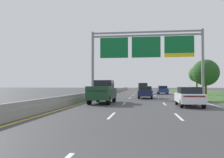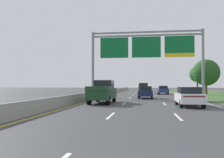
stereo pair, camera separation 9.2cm
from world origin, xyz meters
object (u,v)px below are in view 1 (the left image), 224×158
(car_white_right_lane_sedan, at_px, (189,96))
(roadside_tree_far, at_px, (197,74))
(overhead_sign_gantry, at_px, (146,50))
(roadside_tree_mid, at_px, (206,73))
(car_gold_centre_lane_suv, at_px, (143,88))
(car_navy_centre_lane_sedan, at_px, (145,92))
(pickup_truck_darkgreen, at_px, (103,92))
(car_blue_right_lane_sedan, at_px, (162,90))

(car_white_right_lane_sedan, relative_size, roadside_tree_far, 0.72)
(overhead_sign_gantry, xyz_separation_m, roadside_tree_far, (11.98, 25.32, -2.21))
(car_white_right_lane_sedan, bearing_deg, roadside_tree_mid, -16.35)
(car_white_right_lane_sedan, bearing_deg, overhead_sign_gantry, 15.88)
(car_gold_centre_lane_suv, bearing_deg, car_navy_centre_lane_sedan, 179.95)
(pickup_truck_darkgreen, relative_size, car_gold_centre_lane_suv, 1.14)
(pickup_truck_darkgreen, xyz_separation_m, roadside_tree_mid, (14.44, 19.95, 2.78))
(overhead_sign_gantry, relative_size, pickup_truck_darkgreen, 2.77)
(overhead_sign_gantry, height_order, roadside_tree_mid, overhead_sign_gantry)
(overhead_sign_gantry, bearing_deg, roadside_tree_far, 64.68)
(pickup_truck_darkgreen, distance_m, car_blue_right_lane_sedan, 25.22)
(car_gold_centre_lane_suv, bearing_deg, car_white_right_lane_sedan, -173.11)
(roadside_tree_mid, relative_size, roadside_tree_far, 1.00)
(car_gold_centre_lane_suv, height_order, roadside_tree_far, roadside_tree_far)
(car_white_right_lane_sedan, distance_m, car_gold_centre_lane_suv, 25.95)
(overhead_sign_gantry, relative_size, car_gold_centre_lane_suv, 3.17)
(car_white_right_lane_sedan, relative_size, car_blue_right_lane_sedan, 0.99)
(car_white_right_lane_sedan, height_order, car_gold_centre_lane_suv, car_gold_centre_lane_suv)
(car_white_right_lane_sedan, xyz_separation_m, roadside_tree_far, (8.67, 37.57, 3.44))
(roadside_tree_mid, distance_m, roadside_tree_far, 15.26)
(car_white_right_lane_sedan, bearing_deg, car_gold_centre_lane_suv, 9.20)
(car_blue_right_lane_sedan, height_order, roadside_tree_far, roadside_tree_far)
(car_blue_right_lane_sedan, bearing_deg, car_navy_centre_lane_sedan, 166.11)
(car_white_right_lane_sedan, xyz_separation_m, roadside_tree_mid, (6.89, 22.42, 3.04))
(car_blue_right_lane_sedan, height_order, roadside_tree_mid, roadside_tree_mid)
(car_navy_centre_lane_sedan, bearing_deg, overhead_sign_gantry, -5.63)
(car_gold_centre_lane_suv, relative_size, car_navy_centre_lane_sedan, 1.07)
(car_white_right_lane_sedan, xyz_separation_m, car_navy_centre_lane_sedan, (-3.43, 11.24, 0.00))
(car_white_right_lane_sedan, height_order, roadside_tree_mid, roadside_tree_mid)
(car_white_right_lane_sedan, distance_m, roadside_tree_far, 38.71)
(car_gold_centre_lane_suv, distance_m, car_blue_right_lane_sedan, 3.87)
(overhead_sign_gantry, height_order, car_blue_right_lane_sedan, overhead_sign_gantry)
(overhead_sign_gantry, height_order, car_white_right_lane_sedan, overhead_sign_gantry)
(pickup_truck_darkgreen, distance_m, car_navy_centre_lane_sedan, 9.69)
(pickup_truck_darkgreen, relative_size, car_white_right_lane_sedan, 1.23)
(car_blue_right_lane_sedan, xyz_separation_m, roadside_tree_far, (8.74, 11.01, 3.44))
(car_navy_centre_lane_sedan, height_order, car_blue_right_lane_sedan, same)
(car_white_right_lane_sedan, distance_m, car_blue_right_lane_sedan, 26.56)
(roadside_tree_mid, bearing_deg, car_white_right_lane_sedan, -107.09)
(car_blue_right_lane_sedan, bearing_deg, car_white_right_lane_sedan, 178.66)
(pickup_truck_darkgreen, bearing_deg, car_gold_centre_lane_suv, -8.22)
(roadside_tree_far, bearing_deg, overhead_sign_gantry, -115.32)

